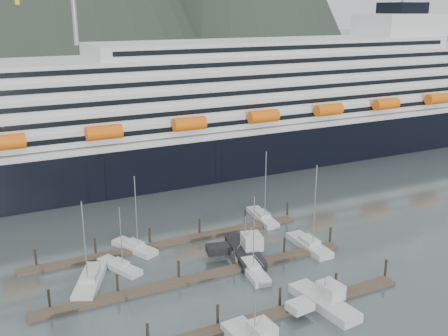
{
  "coord_description": "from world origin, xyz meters",
  "views": [
    {
      "loc": [
        -32.26,
        -59.61,
        37.61
      ],
      "look_at": [
        8.17,
        22.0,
        9.85
      ],
      "focal_mm": 42.0,
      "sensor_mm": 36.0,
      "label": 1
    }
  ],
  "objects_px": {
    "cruise_ship": "(244,114)",
    "trawler_d": "(323,301)",
    "sailboat_f": "(134,248)",
    "sailboat_d": "(251,268)",
    "sailboat_h": "(309,245)",
    "sailboat_a": "(90,282)",
    "sailboat_g": "(262,217)",
    "trawler_e": "(244,251)",
    "sailboat_c": "(120,267)"
  },
  "relations": [
    {
      "from": "sailboat_h",
      "to": "sailboat_a",
      "type": "bearing_deg",
      "value": 84.81
    },
    {
      "from": "sailboat_d",
      "to": "sailboat_g",
      "type": "distance_m",
      "value": 20.09
    },
    {
      "from": "cruise_ship",
      "to": "sailboat_d",
      "type": "relative_size",
      "value": 16.74
    },
    {
      "from": "cruise_ship",
      "to": "trawler_e",
      "type": "relative_size",
      "value": 17.5
    },
    {
      "from": "trawler_e",
      "to": "sailboat_g",
      "type": "bearing_deg",
      "value": -28.63
    },
    {
      "from": "sailboat_c",
      "to": "sailboat_f",
      "type": "height_order",
      "value": "sailboat_f"
    },
    {
      "from": "sailboat_d",
      "to": "sailboat_g",
      "type": "height_order",
      "value": "sailboat_g"
    },
    {
      "from": "sailboat_h",
      "to": "trawler_e",
      "type": "relative_size",
      "value": 1.25
    },
    {
      "from": "sailboat_c",
      "to": "trawler_d",
      "type": "relative_size",
      "value": 0.95
    },
    {
      "from": "sailboat_d",
      "to": "trawler_e",
      "type": "bearing_deg",
      "value": -8.02
    },
    {
      "from": "sailboat_g",
      "to": "sailboat_h",
      "type": "height_order",
      "value": "sailboat_h"
    },
    {
      "from": "sailboat_g",
      "to": "cruise_ship",
      "type": "bearing_deg",
      "value": -16.58
    },
    {
      "from": "sailboat_d",
      "to": "trawler_d",
      "type": "bearing_deg",
      "value": -155.85
    },
    {
      "from": "cruise_ship",
      "to": "trawler_e",
      "type": "height_order",
      "value": "cruise_ship"
    },
    {
      "from": "sailboat_f",
      "to": "sailboat_g",
      "type": "height_order",
      "value": "sailboat_g"
    },
    {
      "from": "cruise_ship",
      "to": "trawler_e",
      "type": "distance_m",
      "value": 56.02
    },
    {
      "from": "sailboat_g",
      "to": "sailboat_d",
      "type": "bearing_deg",
      "value": 151.15
    },
    {
      "from": "sailboat_a",
      "to": "sailboat_g",
      "type": "relative_size",
      "value": 0.98
    },
    {
      "from": "sailboat_d",
      "to": "cruise_ship",
      "type": "bearing_deg",
      "value": -18.78
    },
    {
      "from": "sailboat_g",
      "to": "trawler_d",
      "type": "bearing_deg",
      "value": 171.35
    },
    {
      "from": "sailboat_f",
      "to": "trawler_e",
      "type": "distance_m",
      "value": 17.86
    },
    {
      "from": "sailboat_a",
      "to": "sailboat_f",
      "type": "xyz_separation_m",
      "value": [
        9.01,
        8.1,
        -0.02
      ]
    },
    {
      "from": "sailboat_a",
      "to": "trawler_e",
      "type": "relative_size",
      "value": 1.13
    },
    {
      "from": "cruise_ship",
      "to": "trawler_d",
      "type": "height_order",
      "value": "cruise_ship"
    },
    {
      "from": "sailboat_f",
      "to": "sailboat_d",
      "type": "bearing_deg",
      "value": -161.54
    },
    {
      "from": "sailboat_d",
      "to": "sailboat_c",
      "type": "bearing_deg",
      "value": 70.96
    },
    {
      "from": "trawler_d",
      "to": "sailboat_a",
      "type": "bearing_deg",
      "value": 47.55
    },
    {
      "from": "sailboat_f",
      "to": "sailboat_h",
      "type": "xyz_separation_m",
      "value": [
        25.92,
        -11.95,
        0.03
      ]
    },
    {
      "from": "sailboat_c",
      "to": "trawler_e",
      "type": "xyz_separation_m",
      "value": [
        18.9,
        -4.44,
        0.55
      ]
    },
    {
      "from": "sailboat_c",
      "to": "sailboat_h",
      "type": "xyz_separation_m",
      "value": [
        29.89,
        -6.61,
        0.06
      ]
    },
    {
      "from": "sailboat_h",
      "to": "trawler_e",
      "type": "bearing_deg",
      "value": 79.98
    },
    {
      "from": "sailboat_g",
      "to": "sailboat_h",
      "type": "distance_m",
      "value": 13.86
    },
    {
      "from": "sailboat_h",
      "to": "trawler_d",
      "type": "bearing_deg",
      "value": 151.72
    },
    {
      "from": "cruise_ship",
      "to": "sailboat_f",
      "type": "distance_m",
      "value": 57.42
    },
    {
      "from": "sailboat_a",
      "to": "sailboat_g",
      "type": "distance_m",
      "value": 35.63
    },
    {
      "from": "cruise_ship",
      "to": "sailboat_g",
      "type": "distance_m",
      "value": 41.58
    },
    {
      "from": "sailboat_f",
      "to": "sailboat_g",
      "type": "relative_size",
      "value": 0.96
    },
    {
      "from": "sailboat_a",
      "to": "trawler_e",
      "type": "xyz_separation_m",
      "value": [
        23.94,
        -1.69,
        0.5
      ]
    },
    {
      "from": "sailboat_f",
      "to": "sailboat_h",
      "type": "relative_size",
      "value": 0.88
    },
    {
      "from": "sailboat_d",
      "to": "sailboat_f",
      "type": "bearing_deg",
      "value": 51.58
    },
    {
      "from": "sailboat_h",
      "to": "sailboat_c",
      "type": "bearing_deg",
      "value": 78.64
    },
    {
      "from": "sailboat_a",
      "to": "sailboat_d",
      "type": "relative_size",
      "value": 1.08
    },
    {
      "from": "cruise_ship",
      "to": "trawler_d",
      "type": "xyz_separation_m",
      "value": [
        -23.72,
        -66.05,
        -11.2
      ]
    },
    {
      "from": "sailboat_a",
      "to": "sailboat_g",
      "type": "height_order",
      "value": "sailboat_g"
    },
    {
      "from": "sailboat_c",
      "to": "sailboat_h",
      "type": "distance_m",
      "value": 30.62
    },
    {
      "from": "sailboat_c",
      "to": "sailboat_g",
      "type": "height_order",
      "value": "sailboat_g"
    },
    {
      "from": "sailboat_d",
      "to": "trawler_d",
      "type": "distance_m",
      "value": 13.5
    },
    {
      "from": "sailboat_a",
      "to": "sailboat_f",
      "type": "bearing_deg",
      "value": -23.2
    },
    {
      "from": "sailboat_a",
      "to": "sailboat_h",
      "type": "xyz_separation_m",
      "value": [
        34.93,
        -3.86,
        0.01
      ]
    },
    {
      "from": "sailboat_f",
      "to": "trawler_d",
      "type": "xyz_separation_m",
      "value": [
        17.18,
        -27.47,
        0.43
      ]
    }
  ]
}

